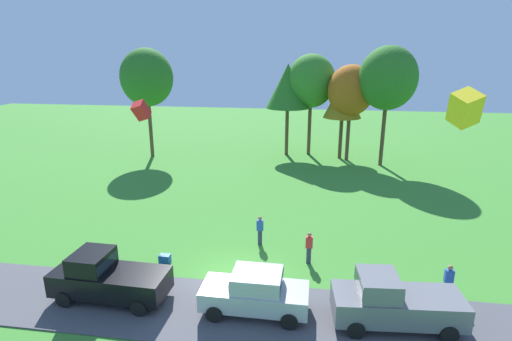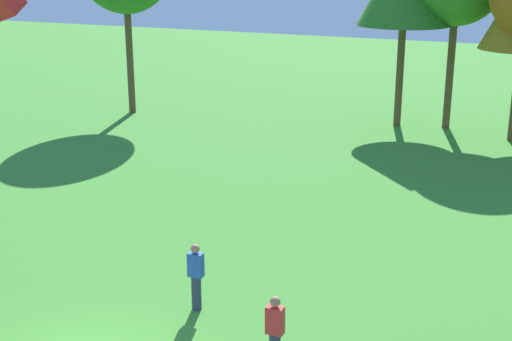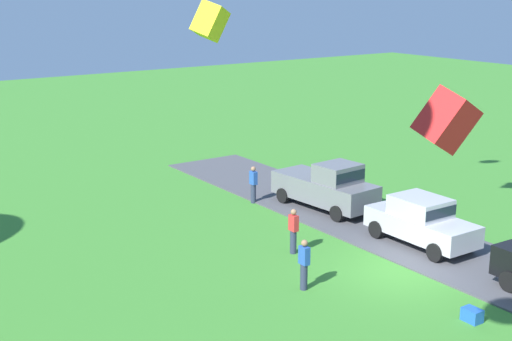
{
  "view_description": "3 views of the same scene",
  "coord_description": "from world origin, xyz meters",
  "px_view_note": "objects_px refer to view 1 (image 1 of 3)",
  "views": [
    {
      "loc": [
        3.7,
        -16.78,
        10.44
      ],
      "look_at": [
        0.79,
        3.09,
        4.47
      ],
      "focal_mm": 28.0,
      "sensor_mm": 36.0,
      "label": 1
    },
    {
      "loc": [
        8.62,
        -10.18,
        8.37
      ],
      "look_at": [
        1.23,
        6.4,
        2.75
      ],
      "focal_mm": 50.0,
      "sensor_mm": 36.0,
      "label": 2
    },
    {
      "loc": [
        -15.8,
        16.97,
        9.59
      ],
      "look_at": [
        1.22,
        5.19,
        4.2
      ],
      "focal_mm": 50.0,
      "sensor_mm": 36.0,
      "label": 3
    }
  ],
  "objects_px": {
    "person_watching_sky": "(448,282)",
    "tree_left_of_center": "(343,99)",
    "tree_lone_near": "(388,78)",
    "tree_far_right": "(288,86)",
    "car_sedan_mid_row": "(255,291)",
    "kite_box_high_right": "(465,108)",
    "tree_center_back": "(147,78)",
    "kite_box_trailing_tail": "(141,110)",
    "car_pickup_by_flagpole": "(392,301)",
    "person_on_lawn": "(309,248)",
    "car_pickup_near_entrance": "(106,276)",
    "person_beside_suv": "(260,230)",
    "cooler_box": "(165,258)",
    "tree_far_left": "(351,91)",
    "tree_right_of_center": "(311,81)"
  },
  "relations": [
    {
      "from": "tree_center_back",
      "to": "person_on_lawn",
      "type": "bearing_deg",
      "value": -50.08
    },
    {
      "from": "car_pickup_near_entrance",
      "to": "tree_left_of_center",
      "type": "height_order",
      "value": "tree_left_of_center"
    },
    {
      "from": "tree_far_right",
      "to": "cooler_box",
      "type": "xyz_separation_m",
      "value": [
        -4.57,
        -23.61,
        -6.91
      ]
    },
    {
      "from": "car_pickup_near_entrance",
      "to": "tree_center_back",
      "type": "height_order",
      "value": "tree_center_back"
    },
    {
      "from": "tree_center_back",
      "to": "tree_right_of_center",
      "type": "relative_size",
      "value": 1.05
    },
    {
      "from": "tree_far_right",
      "to": "kite_box_trailing_tail",
      "type": "xyz_separation_m",
      "value": [
        -7.64,
        -18.26,
        -0.06
      ]
    },
    {
      "from": "person_watching_sky",
      "to": "cooler_box",
      "type": "height_order",
      "value": "person_watching_sky"
    },
    {
      "from": "person_on_lawn",
      "to": "kite_box_trailing_tail",
      "type": "relative_size",
      "value": 1.7
    },
    {
      "from": "tree_far_right",
      "to": "tree_far_left",
      "type": "bearing_deg",
      "value": -12.91
    },
    {
      "from": "tree_far_right",
      "to": "tree_left_of_center",
      "type": "relative_size",
      "value": 1.18
    },
    {
      "from": "car_pickup_by_flagpole",
      "to": "tree_right_of_center",
      "type": "distance_m",
      "value": 28.57
    },
    {
      "from": "car_pickup_near_entrance",
      "to": "tree_center_back",
      "type": "distance_m",
      "value": 26.35
    },
    {
      "from": "car_pickup_near_entrance",
      "to": "tree_far_right",
      "type": "height_order",
      "value": "tree_far_right"
    },
    {
      "from": "person_beside_suv",
      "to": "kite_box_high_right",
      "type": "height_order",
      "value": "kite_box_high_right"
    },
    {
      "from": "person_watching_sky",
      "to": "tree_center_back",
      "type": "height_order",
      "value": "tree_center_back"
    },
    {
      "from": "tree_left_of_center",
      "to": "tree_lone_near",
      "type": "distance_m",
      "value": 4.81
    },
    {
      "from": "tree_right_of_center",
      "to": "kite_box_high_right",
      "type": "relative_size",
      "value": 7.62
    },
    {
      "from": "car_sedan_mid_row",
      "to": "person_on_lawn",
      "type": "distance_m",
      "value": 4.92
    },
    {
      "from": "person_watching_sky",
      "to": "tree_left_of_center",
      "type": "distance_m",
      "value": 25.02
    },
    {
      "from": "person_watching_sky",
      "to": "tree_left_of_center",
      "type": "bearing_deg",
      "value": 97.76
    },
    {
      "from": "person_beside_suv",
      "to": "tree_center_back",
      "type": "distance_m",
      "value": 23.83
    },
    {
      "from": "tree_far_right",
      "to": "tree_right_of_center",
      "type": "bearing_deg",
      "value": 11.67
    },
    {
      "from": "tree_center_back",
      "to": "tree_right_of_center",
      "type": "height_order",
      "value": "tree_center_back"
    },
    {
      "from": "car_sedan_mid_row",
      "to": "car_pickup_near_entrance",
      "type": "bearing_deg",
      "value": 179.69
    },
    {
      "from": "tree_far_left",
      "to": "tree_far_right",
      "type": "bearing_deg",
      "value": 167.09
    },
    {
      "from": "person_watching_sky",
      "to": "kite_box_trailing_tail",
      "type": "distance_m",
      "value": 18.82
    },
    {
      "from": "car_pickup_near_entrance",
      "to": "person_beside_suv",
      "type": "distance_m",
      "value": 8.49
    },
    {
      "from": "person_beside_suv",
      "to": "kite_box_trailing_tail",
      "type": "bearing_deg",
      "value": 160.61
    },
    {
      "from": "tree_far_right",
      "to": "car_sedan_mid_row",
      "type": "bearing_deg",
      "value": -88.55
    },
    {
      "from": "tree_left_of_center",
      "to": "tree_center_back",
      "type": "bearing_deg",
      "value": -173.67
    },
    {
      "from": "car_pickup_near_entrance",
      "to": "tree_left_of_center",
      "type": "distance_m",
      "value": 29.09
    },
    {
      "from": "tree_far_left",
      "to": "kite_box_trailing_tail",
      "type": "xyz_separation_m",
      "value": [
        -13.8,
        -16.85,
        0.16
      ]
    },
    {
      "from": "car_pickup_by_flagpole",
      "to": "person_on_lawn",
      "type": "height_order",
      "value": "car_pickup_by_flagpole"
    },
    {
      "from": "tree_lone_near",
      "to": "kite_box_trailing_tail",
      "type": "relative_size",
      "value": 11.01
    },
    {
      "from": "person_beside_suv",
      "to": "person_on_lawn",
      "type": "height_order",
      "value": "same"
    },
    {
      "from": "car_pickup_near_entrance",
      "to": "tree_center_back",
      "type": "bearing_deg",
      "value": 108.06
    },
    {
      "from": "car_pickup_by_flagpole",
      "to": "tree_center_back",
      "type": "bearing_deg",
      "value": 129.37
    },
    {
      "from": "cooler_box",
      "to": "kite_box_trailing_tail",
      "type": "relative_size",
      "value": 0.56
    },
    {
      "from": "car_sedan_mid_row",
      "to": "person_beside_suv",
      "type": "relative_size",
      "value": 2.58
    },
    {
      "from": "tree_left_of_center",
      "to": "kite_box_high_right",
      "type": "xyz_separation_m",
      "value": [
        3.62,
        -22.31,
        2.13
      ]
    },
    {
      "from": "person_beside_suv",
      "to": "cooler_box",
      "type": "relative_size",
      "value": 3.05
    },
    {
      "from": "car_sedan_mid_row",
      "to": "tree_far_right",
      "type": "bearing_deg",
      "value": 91.45
    },
    {
      "from": "car_sedan_mid_row",
      "to": "car_pickup_by_flagpole",
      "type": "height_order",
      "value": "car_pickup_by_flagpole"
    },
    {
      "from": "person_on_lawn",
      "to": "cooler_box",
      "type": "xyz_separation_m",
      "value": [
        -7.37,
        -0.96,
        -0.68
      ]
    },
    {
      "from": "tree_center_back",
      "to": "car_sedan_mid_row",
      "type": "bearing_deg",
      "value": -59.19
    },
    {
      "from": "car_sedan_mid_row",
      "to": "kite_box_high_right",
      "type": "height_order",
      "value": "kite_box_high_right"
    },
    {
      "from": "person_watching_sky",
      "to": "kite_box_high_right",
      "type": "distance_m",
      "value": 7.54
    },
    {
      "from": "tree_lone_near",
      "to": "tree_far_right",
      "type": "bearing_deg",
      "value": 162.74
    },
    {
      "from": "tree_center_back",
      "to": "cooler_box",
      "type": "distance_m",
      "value": 23.98
    },
    {
      "from": "person_beside_suv",
      "to": "person_on_lawn",
      "type": "xyz_separation_m",
      "value": [
        2.76,
        -1.69,
        0.0
      ]
    }
  ]
}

